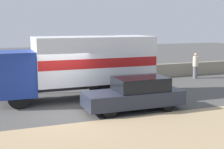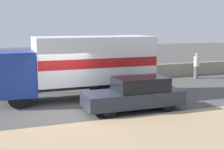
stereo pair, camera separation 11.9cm
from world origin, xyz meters
name	(u,v)px [view 2 (the right image)]	position (x,y,z in m)	size (l,w,h in m)	color
ground_plane	(69,112)	(0.00, 0.00, 0.00)	(80.00, 80.00, 0.00)	#514F4C
stone_wall_backdrop	(47,77)	(0.00, 6.58, 0.48)	(60.00, 0.35, 0.96)	gray
box_truck	(83,63)	(1.26, 2.25, 1.86)	(7.84, 2.42, 3.23)	navy
car_hatchback	(135,94)	(2.87, -0.76, 0.75)	(4.51, 1.72, 1.51)	#282D3D
pedestrian	(196,65)	(10.44, 5.28, 0.95)	(0.40, 0.40, 1.83)	slate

